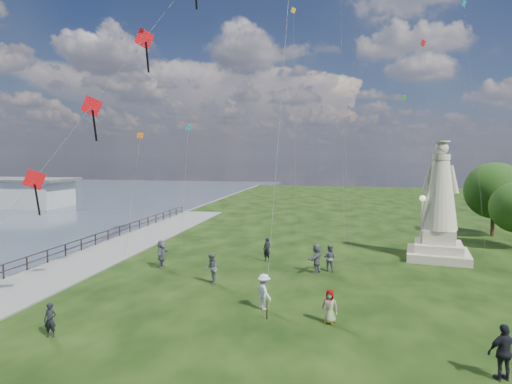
% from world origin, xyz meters
% --- Properties ---
extents(waterfront, '(200.00, 200.00, 1.51)m').
position_xyz_m(waterfront, '(-15.24, 8.99, -0.06)').
color(waterfront, '#394555').
rests_on(waterfront, ground).
extents(statue, '(4.88, 4.88, 8.65)m').
position_xyz_m(statue, '(10.90, 16.91, 3.27)').
color(statue, '#BDAD8F').
rests_on(statue, ground).
extents(lamppost, '(0.43, 0.43, 4.70)m').
position_xyz_m(lamppost, '(9.66, 16.66, 3.39)').
color(lamppost, silver).
rests_on(lamppost, ground).
extents(tree_row, '(7.74, 13.33, 6.96)m').
position_xyz_m(tree_row, '(18.29, 24.77, 3.84)').
color(tree_row, '#382314').
rests_on(tree_row, ground).
extents(person_0, '(0.57, 0.41, 1.46)m').
position_xyz_m(person_0, '(-8.10, -0.66, 0.73)').
color(person_0, black).
rests_on(person_0, ground).
extents(person_1, '(0.83, 1.03, 1.84)m').
position_xyz_m(person_1, '(-3.65, 7.78, 0.92)').
color(person_1, '#595960').
rests_on(person_1, ground).
extents(person_2, '(1.19, 1.26, 1.77)m').
position_xyz_m(person_2, '(0.14, 4.26, 0.89)').
color(person_2, silver).
rests_on(person_2, ground).
extents(person_3, '(1.25, 0.87, 1.95)m').
position_xyz_m(person_3, '(9.29, -0.75, 0.97)').
color(person_3, black).
rests_on(person_3, ground).
extents(person_4, '(0.84, 0.63, 1.54)m').
position_xyz_m(person_4, '(3.37, 3.10, 0.77)').
color(person_4, '#595960').
rests_on(person_4, ground).
extents(person_5, '(0.84, 1.79, 1.90)m').
position_xyz_m(person_5, '(-8.07, 10.73, 0.95)').
color(person_5, '#595960').
rests_on(person_5, ground).
extents(person_6, '(0.73, 0.61, 1.71)m').
position_xyz_m(person_6, '(-1.31, 13.71, 0.86)').
color(person_6, black).
rests_on(person_6, ground).
extents(person_7, '(0.98, 0.75, 1.77)m').
position_xyz_m(person_7, '(3.15, 11.96, 0.89)').
color(person_7, '#595960').
rests_on(person_7, ground).
extents(person_11, '(1.29, 1.94, 1.92)m').
position_xyz_m(person_11, '(2.34, 11.33, 0.96)').
color(person_11, '#595960').
rests_on(person_11, ground).
extents(red_kite_train, '(11.94, 9.35, 21.08)m').
position_xyz_m(red_kite_train, '(-6.34, 4.58, 13.03)').
color(red_kite_train, black).
rests_on(red_kite_train, ground).
extents(small_kites, '(28.07, 16.40, 33.01)m').
position_xyz_m(small_kites, '(2.81, 23.34, 14.37)').
color(small_kites, '#17738D').
rests_on(small_kites, ground).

